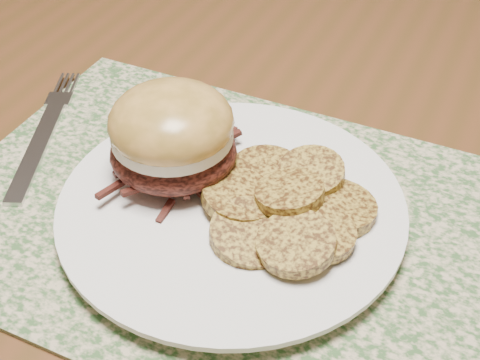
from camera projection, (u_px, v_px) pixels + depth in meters
name	position (u px, v px, depth m)	size (l,w,h in m)	color
dining_table	(224.00, 206.00, 0.67)	(1.50, 0.90, 0.75)	#583219
placemat	(220.00, 215.00, 0.54)	(0.45, 0.33, 0.00)	#395E30
dinner_plate	(232.00, 209.00, 0.53)	(0.26, 0.26, 0.02)	white
pork_sandwich	(172.00, 135.00, 0.53)	(0.13, 0.13, 0.08)	black
roasted_potatoes	(288.00, 206.00, 0.51)	(0.15, 0.15, 0.04)	#AA8A32
fork	(45.00, 131.00, 0.62)	(0.09, 0.19, 0.00)	#B0B0B7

